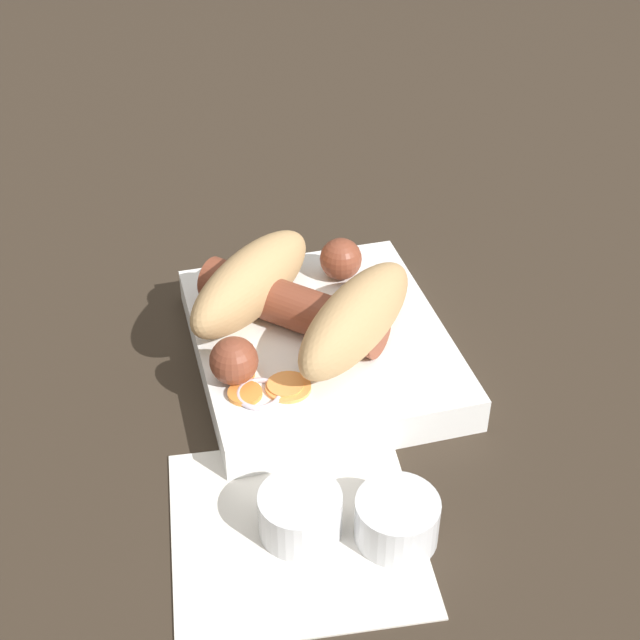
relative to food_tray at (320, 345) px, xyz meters
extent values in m
plane|color=#33281E|center=(0.00, 0.00, -0.01)|extent=(3.00, 3.00, 0.00)
cube|color=white|center=(0.00, 0.00, 0.00)|extent=(0.22, 0.19, 0.03)
ellipsoid|color=tan|center=(-0.03, -0.02, 0.04)|extent=(0.13, 0.14, 0.05)
ellipsoid|color=tan|center=(0.04, 0.04, 0.04)|extent=(0.13, 0.14, 0.05)
cylinder|color=brown|center=(0.01, 0.02, 0.03)|extent=(0.13, 0.13, 0.04)
sphere|color=brown|center=(0.07, -0.04, 0.03)|extent=(0.04, 0.04, 0.04)
sphere|color=brown|center=(-0.04, 0.07, 0.03)|extent=(0.04, 0.04, 0.04)
cylinder|color=orange|center=(-0.06, 0.07, 0.02)|extent=(0.03, 0.03, 0.00)
cylinder|color=#F99E4C|center=(-0.06, 0.04, 0.02)|extent=(0.03, 0.03, 0.00)
cylinder|color=#F99E4C|center=(-0.06, 0.04, 0.02)|extent=(0.04, 0.04, 0.00)
cylinder|color=orange|center=(-0.04, 0.07, 0.02)|extent=(0.03, 0.03, 0.00)
torus|color=silver|center=(-0.06, 0.06, 0.02)|extent=(0.03, 0.03, 0.00)
cube|color=white|center=(-0.16, 0.06, -0.01)|extent=(0.17, 0.17, 0.00)
cylinder|color=silver|center=(-0.16, 0.06, 0.00)|extent=(0.05, 0.05, 0.03)
cylinder|color=gold|center=(-0.16, 0.06, -0.01)|extent=(0.04, 0.04, 0.01)
cylinder|color=silver|center=(-0.18, 0.00, 0.00)|extent=(0.05, 0.05, 0.03)
cylinder|color=#4C662D|center=(-0.18, 0.00, -0.01)|extent=(0.04, 0.04, 0.01)
camera|label=1|loc=(-0.53, 0.14, 0.43)|focal=50.00mm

